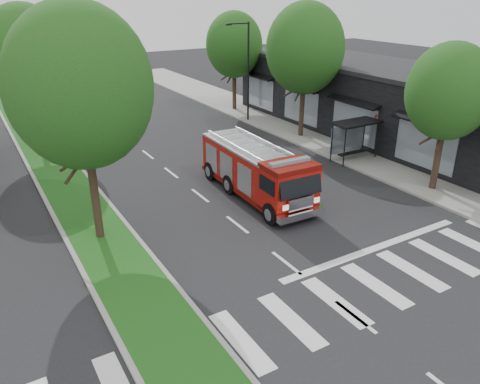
# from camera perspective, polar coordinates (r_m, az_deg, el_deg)

# --- Properties ---
(ground) EXTENTS (140.00, 140.00, 0.00)m
(ground) POSITION_cam_1_polar(r_m,az_deg,el_deg) (19.56, 5.70, -8.63)
(ground) COLOR black
(ground) RESTS_ON ground
(sidewalk_right) EXTENTS (5.00, 80.00, 0.15)m
(sidewalk_right) POSITION_cam_1_polar(r_m,az_deg,el_deg) (33.95, 12.85, 5.27)
(sidewalk_right) COLOR gray
(sidewalk_right) RESTS_ON ground
(median) EXTENTS (3.00, 50.00, 0.15)m
(median) POSITION_cam_1_polar(r_m,az_deg,el_deg) (33.07, -22.19, 3.60)
(median) COLOR gray
(median) RESTS_ON ground
(storefront_row) EXTENTS (8.00, 30.00, 5.00)m
(storefront_row) POSITION_cam_1_polar(r_m,az_deg,el_deg) (36.50, 18.46, 9.88)
(storefront_row) COLOR black
(storefront_row) RESTS_ON ground
(bus_shelter) EXTENTS (3.20, 1.60, 2.61)m
(bus_shelter) POSITION_cam_1_polar(r_m,az_deg,el_deg) (31.25, 13.73, 7.39)
(bus_shelter) COLOR black
(bus_shelter) RESTS_ON ground
(tree_right_near) EXTENTS (4.40, 4.40, 8.05)m
(tree_right_near) POSITION_cam_1_polar(r_m,az_deg,el_deg) (26.83, 24.14, 11.07)
(tree_right_near) COLOR black
(tree_right_near) RESTS_ON ground
(tree_right_mid) EXTENTS (5.60, 5.60, 9.72)m
(tree_right_mid) POSITION_cam_1_polar(r_m,az_deg,el_deg) (34.91, 7.94, 16.92)
(tree_right_mid) COLOR black
(tree_right_mid) RESTS_ON ground
(tree_right_far) EXTENTS (5.00, 5.00, 8.73)m
(tree_right_far) POSITION_cam_1_polar(r_m,az_deg,el_deg) (43.22, -0.72, 17.50)
(tree_right_far) COLOR black
(tree_right_far) RESTS_ON ground
(tree_median_near) EXTENTS (5.80, 5.80, 10.16)m
(tree_median_near) POSITION_cam_1_polar(r_m,az_deg,el_deg) (19.91, -18.90, 11.99)
(tree_median_near) COLOR black
(tree_median_near) RESTS_ON ground
(tree_median_far) EXTENTS (5.60, 5.60, 9.72)m
(tree_median_far) POSITION_cam_1_polar(r_m,az_deg,el_deg) (33.63, -24.52, 14.88)
(tree_median_far) COLOR black
(tree_median_far) RESTS_ON ground
(streetlight_right_far) EXTENTS (2.11, 0.20, 8.00)m
(streetlight_right_far) POSITION_cam_1_polar(r_m,az_deg,el_deg) (39.40, 0.82, 14.92)
(streetlight_right_far) COLOR black
(streetlight_right_far) RESTS_ON ground
(fire_engine) EXTENTS (2.85, 8.65, 2.98)m
(fire_engine) POSITION_cam_1_polar(r_m,az_deg,el_deg) (25.07, 1.99, 2.61)
(fire_engine) COLOR #5F0905
(fire_engine) RESTS_ON ground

